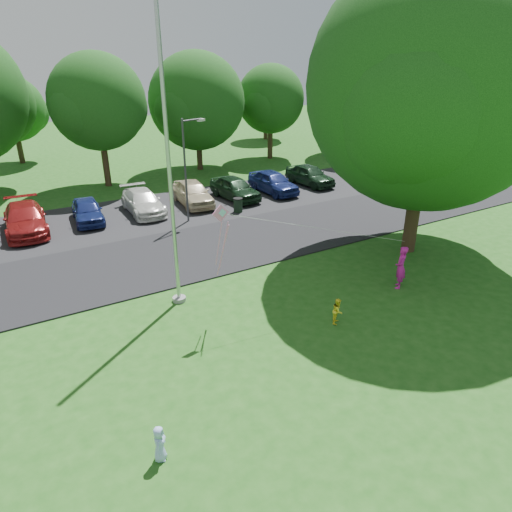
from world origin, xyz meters
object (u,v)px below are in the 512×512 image
street_lamp (188,161)px  kite (227,227)px  child_yellow (338,311)px  big_tree (431,93)px  woman (401,267)px  child_blue (160,444)px  flagpole (171,194)px  trash_can (238,205)px

street_lamp → kite: (-2.88, -10.05, 0.07)m
child_yellow → street_lamp: bearing=51.3°
big_tree → kite: bearing=-174.7°
woman → child_yellow: bearing=-32.0°
big_tree → child_blue: 16.59m
big_tree → flagpole: bearing=174.5°
flagpole → woman: size_ratio=5.76×
child_yellow → flagpole: bearing=95.1°
big_tree → kite: (-9.95, -0.92, -3.65)m
trash_can → woman: size_ratio=0.51×
street_lamp → child_yellow: street_lamp is taller
street_lamp → woman: size_ratio=3.18×
flagpole → big_tree: (11.04, -1.06, 2.87)m
trash_can → kite: (-5.79, -9.97, 2.95)m
woman → child_yellow: woman is taller
trash_can → kite: kite is taller
child_blue → kite: size_ratio=0.13×
street_lamp → child_blue: size_ratio=6.02×
child_yellow → kite: 4.75m
child_blue → kite: (4.22, 4.66, 2.93)m
street_lamp → big_tree: big_tree is taller
flagpole → big_tree: 11.46m
flagpole → street_lamp: bearing=63.8°
trash_can → child_yellow: child_yellow is taller
flagpole → child_yellow: bearing=-45.6°
child_blue → big_tree: bearing=-37.4°
flagpole → big_tree: big_tree is taller
trash_can → big_tree: size_ratio=0.07×
child_yellow → kite: (-3.02, 2.22, 2.93)m
flagpole → child_blue: flagpole is taller
kite → flagpole: bearing=118.8°
woman → child_blue: size_ratio=1.89×
trash_can → woman: 11.46m
big_tree → trash_can: bearing=114.7°
kite → trash_can: bearing=59.7°
trash_can → child_blue: bearing=-124.4°
woman → kite: size_ratio=0.24×
woman → big_tree: bearing=173.3°
flagpole → woman: flagpole is taller
trash_can → kite: bearing=-120.1°
flagpole → child_blue: size_ratio=10.90×
child_blue → kite: kite is taller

